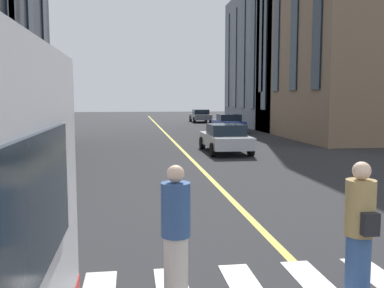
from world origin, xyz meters
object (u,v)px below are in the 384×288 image
Objects in this scene: car_grey_oncoming at (200,116)px; pedestrian_far at (176,232)px; car_silver_trailing at (225,138)px; car_blue_parked_b at (228,123)px; pedestrian_near at (359,231)px.

car_grey_oncoming is 2.51× the size of pedestrian_far.
car_blue_parked_b is at bearing -13.44° from car_silver_trailing.
pedestrian_far is at bearing 80.91° from pedestrian_near.
pedestrian_near reaches higher than car_blue_parked_b.
car_grey_oncoming is 1.00× the size of car_blue_parked_b.
car_blue_parked_b is 27.93m from pedestrian_near.
car_blue_parked_b is (-13.46, 0.00, 0.00)m from car_grey_oncoming.
car_silver_trailing is 15.21m from pedestrian_far.
car_silver_trailing is at bearing -14.84° from pedestrian_far.
car_blue_parked_b is at bearing -9.38° from pedestrian_near.
car_grey_oncoming is 2.44× the size of pedestrian_near.
car_grey_oncoming and car_blue_parked_b have the same top height.
pedestrian_far is at bearing 170.39° from car_grey_oncoming.
car_blue_parked_b is at bearing -14.20° from pedestrian_far.
car_grey_oncoming is at bearing -6.33° from pedestrian_near.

